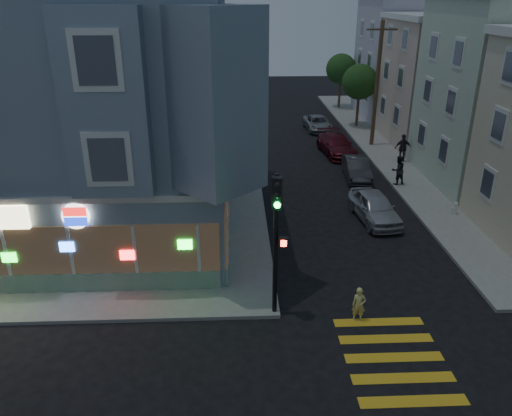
{
  "coord_description": "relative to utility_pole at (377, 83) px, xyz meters",
  "views": [
    {
      "loc": [
        1.47,
        -12.99,
        10.85
      ],
      "look_at": [
        2.3,
        6.29,
        2.56
      ],
      "focal_mm": 35.0,
      "sensor_mm": 36.0,
      "label": 1
    }
  ],
  "objects": [
    {
      "name": "street_tree_near",
      "position": [
        0.2,
        6.0,
        -0.86
      ],
      "size": [
        3.0,
        3.0,
        5.3
      ],
      "color": "#4C3826",
      "rests_on": "sidewalk_ne"
    },
    {
      "name": "parked_car_d",
      "position": [
        -3.4,
        5.1,
        -4.19
      ],
      "size": [
        2.24,
        4.46,
        1.21
      ],
      "primitive_type": "imported",
      "rotation": [
        0.0,
        0.0,
        0.05
      ],
      "color": "gray",
      "rests_on": "ground"
    },
    {
      "name": "sidewalk_nw",
      "position": [
        -25.5,
        -1.0,
        -4.72
      ],
      "size": [
        33.0,
        42.0,
        0.15
      ],
      "primitive_type": "cube",
      "color": "gray",
      "rests_on": "ground"
    },
    {
      "name": "parked_car_b",
      "position": [
        -2.85,
        -7.21,
        -4.13
      ],
      "size": [
        1.69,
        4.14,
        1.34
      ],
      "primitive_type": "imported",
      "rotation": [
        0.0,
        0.0,
        -0.07
      ],
      "color": "#343639",
      "rests_on": "ground"
    },
    {
      "name": "corner_building",
      "position": [
        -18.0,
        -13.02,
        1.02
      ],
      "size": [
        14.6,
        14.6,
        11.4
      ],
      "color": "slate",
      "rests_on": "sidewalk_nw"
    },
    {
      "name": "row_house_c",
      "position": [
        7.5,
        1.0,
        -0.15
      ],
      "size": [
        12.0,
        8.6,
        9.0
      ],
      "primitive_type": "cube",
      "color": "beige",
      "rests_on": "sidewalk_ne"
    },
    {
      "name": "parked_car_c",
      "position": [
        -3.14,
        -2.01,
        -4.07
      ],
      "size": [
        2.57,
        5.18,
        1.45
      ],
      "primitive_type": "imported",
      "rotation": [
        0.0,
        0.0,
        0.11
      ],
      "color": "#59141F",
      "rests_on": "ground"
    },
    {
      "name": "traffic_signal",
      "position": [
        -9.18,
        -21.83,
        -1.05
      ],
      "size": [
        0.65,
        0.6,
        5.32
      ],
      "rotation": [
        0.0,
        0.0,
        -0.21
      ],
      "color": "black",
      "rests_on": "sidewalk_nw"
    },
    {
      "name": "parked_car_a",
      "position": [
        -3.4,
        -13.62,
        -4.06
      ],
      "size": [
        2.21,
        4.5,
        1.48
      ],
      "primitive_type": "imported",
      "rotation": [
        0.0,
        0.0,
        0.11
      ],
      "color": "#B6B8BE",
      "rests_on": "ground"
    },
    {
      "name": "utility_pole",
      "position": [
        0.0,
        0.0,
        0.0
      ],
      "size": [
        2.2,
        0.3,
        9.0
      ],
      "color": "#4C3826",
      "rests_on": "sidewalk_ne"
    },
    {
      "name": "row_house_d",
      "position": [
        7.5,
        10.0,
        0.6
      ],
      "size": [
        12.0,
        8.6,
        10.5
      ],
      "primitive_type": "cube",
      "color": "#AEA7B8",
      "rests_on": "sidewalk_ne"
    },
    {
      "name": "fire_hydrant",
      "position": [
        1.0,
        -13.35,
        -4.28
      ],
      "size": [
        0.4,
        0.23,
        0.69
      ],
      "color": "silver",
      "rests_on": "sidewalk_ne"
    },
    {
      "name": "running_child",
      "position": [
        -6.22,
        -22.2,
        -4.13
      ],
      "size": [
        0.52,
        0.38,
        1.33
      ],
      "primitive_type": "imported",
      "rotation": [
        0.0,
        0.0,
        -0.15
      ],
      "color": "#E0D272",
      "rests_on": "ground"
    },
    {
      "name": "pedestrian_b",
      "position": [
        1.0,
        -4.31,
        -3.69
      ],
      "size": [
        1.13,
        0.49,
        1.91
      ],
      "primitive_type": "imported",
      "rotation": [
        0.0,
        0.0,
        3.16
      ],
      "color": "#242128",
      "rests_on": "sidewalk_ne"
    },
    {
      "name": "pedestrian_a",
      "position": [
        -0.7,
        -8.75,
        -3.75
      ],
      "size": [
        1.03,
        0.91,
        1.79
      ],
      "primitive_type": "imported",
      "rotation": [
        0.0,
        0.0,
        3.45
      ],
      "color": "black",
      "rests_on": "sidewalk_ne"
    },
    {
      "name": "ground",
      "position": [
        -12.0,
        -24.0,
        -4.8
      ],
      "size": [
        120.0,
        120.0,
        0.0
      ],
      "primitive_type": "plane",
      "color": "black",
      "rests_on": "ground"
    },
    {
      "name": "street_tree_far",
      "position": [
        0.2,
        14.0,
        -0.86
      ],
      "size": [
        3.0,
        3.0,
        5.3
      ],
      "color": "#4C3826",
      "rests_on": "sidewalk_ne"
    }
  ]
}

